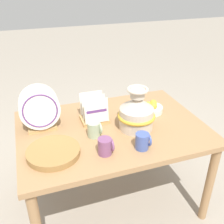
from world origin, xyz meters
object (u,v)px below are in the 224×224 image
object	(u,v)px
ceramic_vase	(137,112)
fruit_bowl	(151,108)
mug_cobalt_glaze	(143,141)
mug_sage_glaze	(95,129)
mug_plum_glaze	(106,146)
dish_rack_round_plates	(40,111)
wicker_charger_stack	(53,152)
dish_rack_square_plates	(94,113)

from	to	relation	value
ceramic_vase	fruit_bowl	size ratio (longest dim) A/B	1.68
mug_cobalt_glaze	mug_sage_glaze	bearing A→B (deg)	137.25
mug_plum_glaze	mug_sage_glaze	bearing A→B (deg)	93.32
dish_rack_round_plates	mug_cobalt_glaze	size ratio (longest dim) A/B	2.81
wicker_charger_stack	dish_rack_round_plates	bearing A→B (deg)	95.43
ceramic_vase	fruit_bowl	bearing A→B (deg)	40.83
mug_plum_glaze	mug_cobalt_glaze	bearing A→B (deg)	-5.79
mug_sage_glaze	mug_cobalt_glaze	xyz separation A→B (m)	(0.23, -0.21, 0.00)
ceramic_vase	mug_sage_glaze	size ratio (longest dim) A/B	2.88
mug_cobalt_glaze	fruit_bowl	world-z (taller)	mug_cobalt_glaze
dish_rack_square_plates	wicker_charger_stack	xyz separation A→B (m)	(-0.32, -0.29, -0.04)
dish_rack_square_plates	mug_plum_glaze	xyz separation A→B (m)	(-0.04, -0.37, -0.01)
ceramic_vase	dish_rack_round_plates	size ratio (longest dim) A/B	1.03
ceramic_vase	mug_plum_glaze	distance (m)	0.34
mug_sage_glaze	mug_cobalt_glaze	distance (m)	0.31
wicker_charger_stack	mug_sage_glaze	distance (m)	0.29
dish_rack_round_plates	mug_sage_glaze	distance (m)	0.37
dish_rack_round_plates	wicker_charger_stack	xyz separation A→B (m)	(0.03, -0.31, -0.11)
dish_rack_round_plates	wicker_charger_stack	distance (m)	0.33
dish_rack_round_plates	wicker_charger_stack	world-z (taller)	dish_rack_round_plates
mug_plum_glaze	fruit_bowl	size ratio (longest dim) A/B	0.58
dish_rack_square_plates	mug_sage_glaze	bearing A→B (deg)	-104.83
wicker_charger_stack	mug_cobalt_glaze	world-z (taller)	mug_cobalt_glaze
dish_rack_square_plates	fruit_bowl	bearing A→B (deg)	-1.94
wicker_charger_stack	fruit_bowl	xyz separation A→B (m)	(0.74, 0.28, 0.01)
dish_rack_square_plates	mug_cobalt_glaze	world-z (taller)	dish_rack_square_plates
mug_cobalt_glaze	wicker_charger_stack	bearing A→B (deg)	168.02
ceramic_vase	wicker_charger_stack	size ratio (longest dim) A/B	0.94
ceramic_vase	dish_rack_round_plates	bearing A→B (deg)	160.62
mug_sage_glaze	mug_cobalt_glaze	size ratio (longest dim) A/B	1.00
mug_cobalt_glaze	fruit_bowl	distance (m)	0.45
wicker_charger_stack	mug_cobalt_glaze	xyz separation A→B (m)	(0.50, -0.11, 0.03)
ceramic_vase	dish_rack_square_plates	size ratio (longest dim) A/B	1.53
ceramic_vase	mug_cobalt_glaze	distance (m)	0.23
wicker_charger_stack	mug_cobalt_glaze	distance (m)	0.51
mug_sage_glaze	fruit_bowl	xyz separation A→B (m)	(0.47, 0.17, -0.02)
mug_plum_glaze	fruit_bowl	world-z (taller)	mug_plum_glaze
dish_rack_round_plates	ceramic_vase	bearing A→B (deg)	-19.38
dish_rack_square_plates	fruit_bowl	distance (m)	0.42
ceramic_vase	mug_sage_glaze	xyz separation A→B (m)	(-0.28, -0.01, -0.07)
mug_plum_glaze	dish_rack_round_plates	bearing A→B (deg)	127.84
mug_plum_glaze	fruit_bowl	bearing A→B (deg)	37.99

